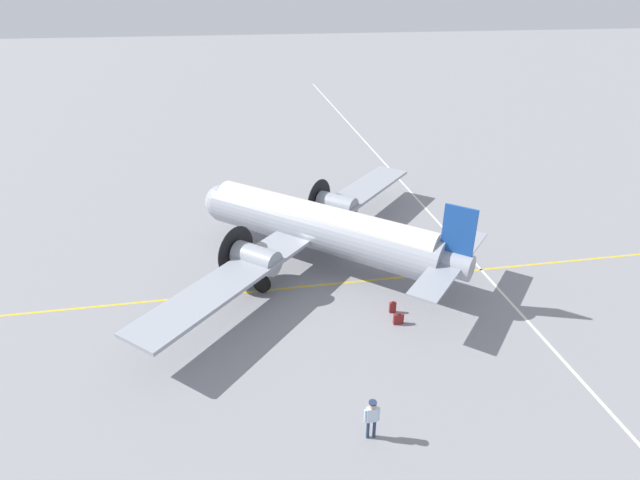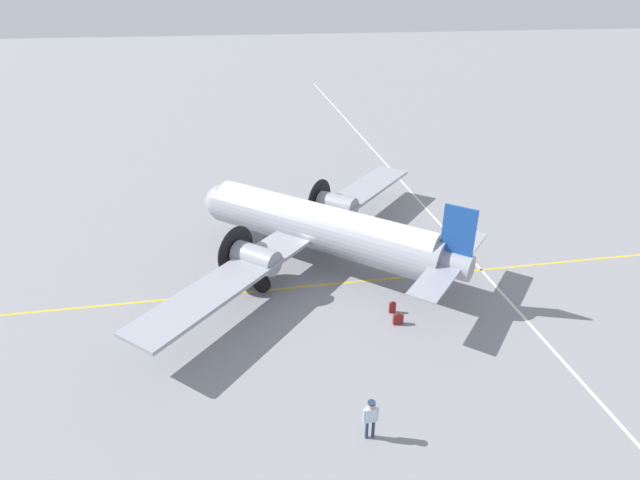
{
  "view_description": "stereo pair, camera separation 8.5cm",
  "coord_description": "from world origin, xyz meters",
  "px_view_note": "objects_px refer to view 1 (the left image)",
  "views": [
    {
      "loc": [
        -4.66,
        -26.16,
        15.45
      ],
      "look_at": [
        0.0,
        0.0,
        1.64
      ],
      "focal_mm": 28.0,
      "sensor_mm": 36.0,
      "label": 1
    },
    {
      "loc": [
        -4.57,
        -26.17,
        15.45
      ],
      "look_at": [
        0.0,
        0.0,
        1.64
      ],
      "focal_mm": 28.0,
      "sensor_mm": 36.0,
      "label": 2
    }
  ],
  "objects_px": {
    "suitcase_near_door": "(393,307)",
    "suitcase_upright_spare": "(398,319)",
    "airliner_main": "(314,226)",
    "crew_foreground": "(372,415)"
  },
  "relations": [
    {
      "from": "crew_foreground",
      "to": "airliner_main",
      "type": "bearing_deg",
      "value": 88.95
    },
    {
      "from": "airliner_main",
      "to": "suitcase_upright_spare",
      "type": "bearing_deg",
      "value": 156.64
    },
    {
      "from": "airliner_main",
      "to": "suitcase_upright_spare",
      "type": "relative_size",
      "value": 33.54
    },
    {
      "from": "suitcase_near_door",
      "to": "suitcase_upright_spare",
      "type": "height_order",
      "value": "suitcase_near_door"
    },
    {
      "from": "crew_foreground",
      "to": "suitcase_upright_spare",
      "type": "bearing_deg",
      "value": 63.24
    },
    {
      "from": "suitcase_near_door",
      "to": "suitcase_upright_spare",
      "type": "xyz_separation_m",
      "value": [
        -0.01,
        -1.01,
        -0.02
      ]
    },
    {
      "from": "airliner_main",
      "to": "crew_foreground",
      "type": "distance_m",
      "value": 13.64
    },
    {
      "from": "airliner_main",
      "to": "suitcase_near_door",
      "type": "bearing_deg",
      "value": 160.26
    },
    {
      "from": "airliner_main",
      "to": "suitcase_upright_spare",
      "type": "xyz_separation_m",
      "value": [
        3.15,
        -6.94,
        -2.21
      ]
    },
    {
      "from": "crew_foreground",
      "to": "suitcase_upright_spare",
      "type": "distance_m",
      "value": 7.43
    }
  ]
}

